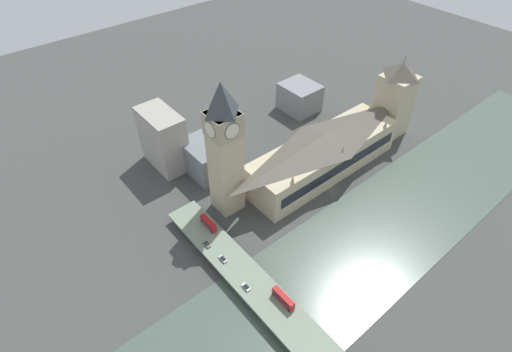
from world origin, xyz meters
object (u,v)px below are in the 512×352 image
road_bridge (276,309)px  car_southbound_lead (207,244)px  double_decker_bus_lead (208,223)px  parliament_hall (324,153)px  car_northbound_lead (223,259)px  car_northbound_tail (246,287)px  clock_tower (224,147)px  double_decker_bus_mid (283,298)px  victoria_tower (394,99)px

road_bridge → car_southbound_lead: size_ratio=32.88×
double_decker_bus_lead → car_southbound_lead: bearing=140.7°
road_bridge → double_decker_bus_lead: size_ratio=13.69×
parliament_hall → car_northbound_lead: 86.45m
road_bridge → car_northbound_tail: car_northbound_tail is taller
parliament_hall → car_northbound_tail: parliament_hall is taller
road_bridge → clock_tower: bearing=-19.5°
double_decker_bus_lead → double_decker_bus_mid: double_decker_bus_mid is taller
double_decker_bus_lead → clock_tower: bearing=-63.1°
double_decker_bus_mid → car_northbound_tail: double_decker_bus_mid is taller
parliament_hall → double_decker_bus_lead: parliament_hall is taller
clock_tower → double_decker_bus_mid: size_ratio=6.38×
victoria_tower → road_bridge: (-51.12, 143.21, -19.88)m
double_decker_bus_lead → double_decker_bus_mid: 53.42m
clock_tower → car_northbound_tail: size_ratio=17.10×
parliament_hall → victoria_tower: 62.82m
clock_tower → road_bridge: clock_tower is taller
victoria_tower → double_decker_bus_lead: victoria_tower is taller
car_southbound_lead → road_bridge: bearing=-175.2°
clock_tower → car_northbound_lead: clock_tower is taller
victoria_tower → road_bridge: size_ratio=0.36×
victoria_tower → double_decker_bus_lead: bearing=88.9°
clock_tower → victoria_tower: (-12.12, -120.87, -15.32)m
parliament_hall → car_northbound_tail: 92.77m
parliament_hall → victoria_tower: victoria_tower is taller
road_bridge → victoria_tower: bearing=-70.4°
double_decker_bus_lead → victoria_tower: bearing=-91.1°
double_decker_bus_lead → car_northbound_tail: bearing=169.1°
clock_tower → double_decker_bus_lead: size_ratio=6.86×
double_decker_bus_mid → car_southbound_lead: bearing=9.8°
double_decker_bus_lead → car_northbound_tail: (-38.54, 7.40, -1.90)m
car_northbound_lead → road_bridge: bearing=-175.0°
road_bridge → double_decker_bus_mid: double_decker_bus_mid is taller
clock_tower → car_northbound_tail: clock_tower is taller
road_bridge → car_northbound_tail: 15.72m
clock_tower → car_southbound_lead: 46.25m
road_bridge → parliament_hall: bearing=-57.9°
car_northbound_tail → double_decker_bus_mid: bearing=-152.3°
victoria_tower → car_northbound_tail: (-35.97, 147.06, -18.24)m
car_northbound_tail → car_southbound_lead: bearing=-0.2°
clock_tower → car_southbound_lead: bearing=125.3°
road_bridge → double_decker_bus_lead: 53.93m
double_decker_bus_lead → car_southbound_lead: 11.66m
car_southbound_lead → car_northbound_lead: bearing=-175.8°
car_northbound_lead → car_southbound_lead: (11.63, 0.86, 0.05)m
double_decker_bus_mid → car_southbound_lead: size_ratio=2.58×
parliament_hall → car_southbound_lead: bearing=94.2°
road_bridge → double_decker_bus_mid: size_ratio=12.72×
parliament_hall → road_bridge: 96.48m
car_northbound_tail → car_northbound_lead: bearing=-3.0°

